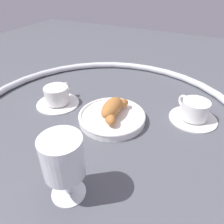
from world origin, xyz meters
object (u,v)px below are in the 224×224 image
(pastry_plate, at_px, (112,117))
(croissant_large, at_px, (113,108))
(coffee_cup_near, at_px, (194,112))
(coffee_cup_far, at_px, (57,97))
(juice_glass_left, at_px, (63,160))

(pastry_plate, relative_size, croissant_large, 1.41)
(croissant_large, distance_m, coffee_cup_near, 0.23)
(pastry_plate, height_order, coffee_cup_near, coffee_cup_near)
(croissant_large, distance_m, coffee_cup_far, 0.20)
(coffee_cup_far, xyz_separation_m, juice_glass_left, (0.26, 0.23, 0.07))
(juice_glass_left, bearing_deg, pastry_plate, -172.67)
(pastry_plate, bearing_deg, coffee_cup_near, 118.49)
(coffee_cup_near, bearing_deg, pastry_plate, -61.51)
(pastry_plate, xyz_separation_m, juice_glass_left, (0.25, 0.03, 0.08))
(coffee_cup_far, relative_size, juice_glass_left, 0.97)
(coffee_cup_far, distance_m, juice_glass_left, 0.35)
(pastry_plate, height_order, croissant_large, croissant_large)
(pastry_plate, relative_size, juice_glass_left, 1.37)
(croissant_large, relative_size, coffee_cup_near, 1.01)
(pastry_plate, bearing_deg, croissant_large, 93.84)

